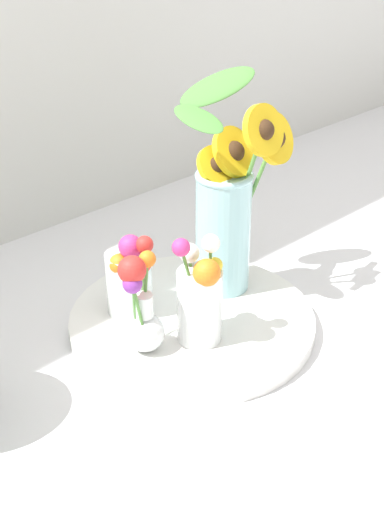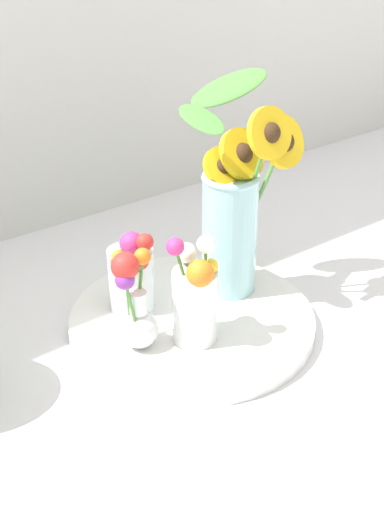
# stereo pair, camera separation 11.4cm
# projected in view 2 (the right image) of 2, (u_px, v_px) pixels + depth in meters

# --- Properties ---
(ground_plane) EXTENTS (6.00, 6.00, 0.00)m
(ground_plane) POSITION_uv_depth(u_px,v_px,m) (226.00, 341.00, 1.18)
(ground_plane) COLOR silver
(serving_tray) EXTENTS (0.41, 0.41, 0.02)m
(serving_tray) POSITION_uv_depth(u_px,v_px,m) (192.00, 321.00, 1.20)
(serving_tray) COLOR white
(serving_tray) RESTS_ON ground_plane
(mason_jar_sunflowers) EXTENTS (0.23, 0.19, 0.39)m
(mason_jar_sunflowers) POSITION_uv_depth(u_px,v_px,m) (234.00, 212.00, 1.21)
(mason_jar_sunflowers) COLOR #9ED1D6
(mason_jar_sunflowers) RESTS_ON serving_tray
(vase_small_center) EXTENTS (0.08, 0.09, 0.19)m
(vase_small_center) POSITION_uv_depth(u_px,v_px,m) (195.00, 297.00, 1.10)
(vase_small_center) COLOR white
(vase_small_center) RESTS_ON serving_tray
(vase_bulb_right) EXTENTS (0.08, 0.08, 0.17)m
(vase_bulb_right) POSITION_uv_depth(u_px,v_px,m) (136.00, 305.00, 1.09)
(vase_bulb_right) COLOR white
(vase_bulb_right) RESTS_ON serving_tray
(vase_small_back) EXTENTS (0.08, 0.09, 0.15)m
(vase_small_back) POSITION_uv_depth(u_px,v_px,m) (131.00, 273.00, 1.19)
(vase_small_back) COLOR white
(vase_small_back) RESTS_ON serving_tray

